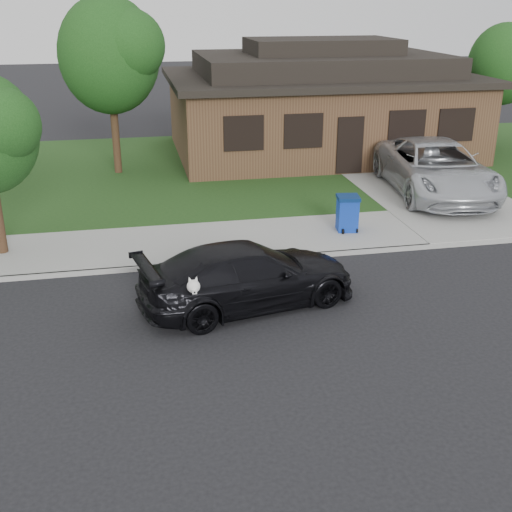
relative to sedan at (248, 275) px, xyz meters
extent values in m
plane|color=black|center=(1.72, -1.11, -0.70)|extent=(120.00, 120.00, 0.00)
cube|color=gray|center=(1.72, 3.89, -0.64)|extent=(60.00, 3.00, 0.12)
cube|color=gray|center=(1.72, 2.39, -0.64)|extent=(60.00, 0.12, 0.12)
cube|color=#193814|center=(1.72, 11.89, -0.63)|extent=(60.00, 13.00, 0.13)
cube|color=gray|center=(7.72, 8.89, -0.63)|extent=(4.50, 13.00, 0.14)
imported|color=black|center=(0.01, 0.00, 0.00)|extent=(5.13, 2.97, 1.40)
ellipsoid|color=white|center=(-1.29, -0.89, 0.26)|extent=(0.34, 0.40, 0.30)
sphere|color=white|center=(-1.29, -1.12, 0.36)|extent=(0.26, 0.26, 0.26)
cube|color=white|center=(-1.29, -1.24, 0.32)|extent=(0.09, 0.12, 0.08)
sphere|color=black|center=(-1.29, -1.30, 0.32)|extent=(0.04, 0.04, 0.04)
cone|color=white|center=(-1.36, -1.07, 0.50)|extent=(0.11, 0.11, 0.14)
cone|color=white|center=(-1.22, -1.07, 0.50)|extent=(0.11, 0.11, 0.14)
imported|color=silver|center=(7.70, 6.83, 0.32)|extent=(3.67, 6.62, 1.75)
cube|color=#0E309E|center=(3.63, 3.93, -0.12)|extent=(0.63, 0.63, 0.92)
cube|color=#062050|center=(3.63, 3.93, 0.39)|extent=(0.69, 0.69, 0.10)
cylinder|color=black|center=(3.42, 3.65, -0.51)|extent=(0.07, 0.15, 0.14)
cylinder|color=black|center=(3.83, 3.65, -0.51)|extent=(0.07, 0.15, 0.14)
cube|color=#422B1C|center=(5.72, 13.89, 0.93)|extent=(12.00, 8.00, 3.00)
cube|color=black|center=(5.72, 13.89, 2.56)|extent=(12.60, 8.60, 0.25)
cube|color=black|center=(5.72, 13.89, 3.08)|extent=(10.00, 6.50, 0.80)
cube|color=black|center=(5.72, 13.89, 3.78)|extent=(6.00, 3.50, 0.60)
cube|color=black|center=(5.72, 9.86, 0.53)|extent=(1.00, 0.06, 2.10)
cube|color=black|center=(1.72, 9.87, 1.13)|extent=(1.30, 0.05, 1.10)
cube|color=black|center=(3.92, 9.87, 1.13)|extent=(1.30, 0.05, 1.10)
cube|color=black|center=(7.92, 9.87, 1.13)|extent=(1.30, 0.05, 1.10)
cube|color=black|center=(9.92, 9.87, 1.13)|extent=(1.30, 0.05, 1.10)
cylinder|color=#332114|center=(-2.78, 11.89, 0.67)|extent=(0.28, 0.28, 2.48)
ellipsoid|color=#143811|center=(-2.78, 11.89, 3.71)|extent=(3.60, 3.60, 4.14)
sphere|color=#26591E|center=(-2.06, 11.35, 4.07)|extent=(2.52, 2.52, 2.52)
cylinder|color=#332114|center=(13.72, 13.39, 0.44)|extent=(0.28, 0.28, 2.03)
ellipsoid|color=#143811|center=(13.72, 13.39, 2.96)|extent=(3.00, 3.00, 3.45)
sphere|color=#26591E|center=(-5.26, 3.70, 2.78)|extent=(1.82, 1.82, 1.82)
camera|label=1|loc=(-2.34, -12.56, 5.61)|focal=45.00mm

